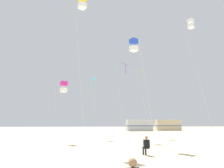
% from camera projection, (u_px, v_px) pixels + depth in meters
% --- Properties ---
extents(kite_flyer_standing, '(0.39, 0.54, 1.16)m').
position_uv_depth(kite_flyer_standing, '(146.00, 145.00, 12.24)').
color(kite_flyer_standing, black).
rests_on(kite_flyer_standing, ground).
extents(kite_diamond_lime, '(2.32, 1.81, 9.63)m').
position_uv_depth(kite_diamond_lime, '(140.00, 73.00, 28.65)').
color(kite_diamond_lime, silver).
rests_on(kite_diamond_lime, ground).
extents(kite_diamond_cyan, '(1.23, 1.23, 7.92)m').
position_uv_depth(kite_diamond_cyan, '(94.00, 81.00, 26.52)').
color(kite_diamond_cyan, silver).
rests_on(kite_diamond_cyan, ground).
extents(kite_box_white, '(2.56, 2.07, 14.56)m').
position_uv_depth(kite_box_white, '(191.00, 24.00, 24.72)').
color(kite_box_white, silver).
rests_on(kite_box_white, ground).
extents(kite_box_magenta, '(1.35, 1.35, 6.26)m').
position_uv_depth(kite_box_magenta, '(64.00, 87.00, 21.06)').
color(kite_box_magenta, silver).
rests_on(kite_box_magenta, ground).
extents(kite_box_blue, '(2.12, 2.12, 9.45)m').
position_uv_depth(kite_box_blue, '(134.00, 45.00, 18.15)').
color(kite_box_blue, silver).
rests_on(kite_box_blue, ground).
extents(kite_diamond_violet, '(1.84, 1.84, 8.97)m').
position_uv_depth(kite_diamond_violet, '(125.00, 67.00, 23.62)').
color(kite_diamond_violet, silver).
rests_on(kite_diamond_violet, ground).
extents(kite_box_gold, '(1.24, 1.05, 13.01)m').
position_uv_depth(kite_box_gold, '(82.00, 3.00, 17.72)').
color(kite_box_gold, silver).
rests_on(kite_box_gold, ground).
extents(rv_van_silver, '(6.55, 2.66, 2.80)m').
position_uv_depth(rv_van_silver, '(139.00, 125.00, 49.59)').
color(rv_van_silver, '#B7BABF').
rests_on(rv_van_silver, ground).
extents(rv_van_tan, '(6.51, 2.54, 2.80)m').
position_uv_depth(rv_van_tan, '(168.00, 125.00, 52.76)').
color(rv_van_tan, '#C6B28C').
rests_on(rv_van_tan, ground).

